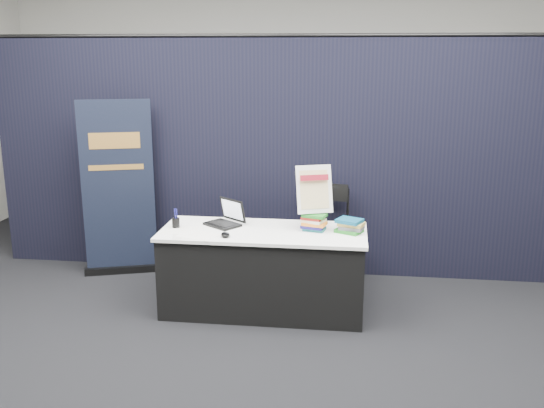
{
  "coord_description": "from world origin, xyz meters",
  "views": [
    {
      "loc": [
        0.72,
        -4.48,
        2.28
      ],
      "look_at": [
        0.08,
        0.55,
        0.99
      ],
      "focal_mm": 40.0,
      "sensor_mm": 36.0,
      "label": 1
    }
  ],
  "objects": [
    {
      "name": "brochure_left",
      "position": [
        -0.71,
        0.45,
        0.75
      ],
      "size": [
        0.35,
        0.27,
        0.0
      ],
      "primitive_type": "cube",
      "rotation": [
        0.0,
        0.0,
        0.13
      ],
      "color": "white",
      "rests_on": "display_table"
    },
    {
      "name": "brochure_mid",
      "position": [
        -0.53,
        0.33,
        0.75
      ],
      "size": [
        0.38,
        0.32,
        0.0
      ],
      "primitive_type": "cube",
      "rotation": [
        0.0,
        0.0,
        -0.33
      ],
      "color": "white",
      "rests_on": "display_table"
    },
    {
      "name": "info_sign",
      "position": [
        0.44,
        0.63,
        1.11
      ],
      "size": [
        0.34,
        0.22,
        0.43
      ],
      "rotation": [
        0.0,
        0.0,
        0.34
      ],
      "color": "black",
      "rests_on": "book_stack_tall"
    },
    {
      "name": "stacking_chair",
      "position": [
        0.52,
        1.26,
        0.55
      ],
      "size": [
        0.51,
        0.51,
        0.99
      ],
      "rotation": [
        0.0,
        0.0,
        -0.15
      ],
      "color": "black",
      "rests_on": "floor"
    },
    {
      "name": "display_table",
      "position": [
        0.0,
        0.55,
        0.38
      ],
      "size": [
        1.8,
        0.75,
        0.75
      ],
      "color": "black",
      "rests_on": "floor"
    },
    {
      "name": "brochure_right",
      "position": [
        -0.61,
        0.3,
        0.75
      ],
      "size": [
        0.29,
        0.23,
        0.0
      ],
      "primitive_type": "cube",
      "rotation": [
        0.0,
        0.0,
        0.19
      ],
      "color": "silver",
      "rests_on": "display_table"
    },
    {
      "name": "drape_partition",
      "position": [
        0.0,
        1.6,
        1.2
      ],
      "size": [
        6.0,
        0.08,
        2.4
      ],
      "primitive_type": "cube",
      "color": "black",
      "rests_on": "floor"
    },
    {
      "name": "book_stack_short",
      "position": [
        0.76,
        0.59,
        0.81
      ],
      "size": [
        0.25,
        0.22,
        0.12
      ],
      "rotation": [
        0.0,
        0.0,
        -0.39
      ],
      "color": "#1E7120",
      "rests_on": "display_table"
    },
    {
      "name": "floor",
      "position": [
        0.0,
        0.0,
        0.0
      ],
      "size": [
        8.0,
        8.0,
        0.0
      ],
      "primitive_type": "plane",
      "color": "black",
      "rests_on": "ground"
    },
    {
      "name": "book_stack_tall",
      "position": [
        0.44,
        0.6,
        0.83
      ],
      "size": [
        0.22,
        0.19,
        0.15
      ],
      "rotation": [
        0.0,
        0.0,
        -0.31
      ],
      "color": "#1A6163",
      "rests_on": "display_table"
    },
    {
      "name": "laptop",
      "position": [
        -0.39,
        0.68,
        0.81
      ],
      "size": [
        0.37,
        0.39,
        0.23
      ],
      "rotation": [
        0.0,
        0.0,
        -0.66
      ],
      "color": "black",
      "rests_on": "display_table"
    },
    {
      "name": "pullup_banner",
      "position": [
        -1.61,
        1.31,
        0.8
      ],
      "size": [
        0.76,
        0.33,
        1.81
      ],
      "rotation": [
        0.0,
        0.0,
        0.31
      ],
      "color": "black",
      "rests_on": "floor"
    },
    {
      "name": "wall_back",
      "position": [
        0.0,
        4.0,
        1.75
      ],
      "size": [
        8.0,
        0.02,
        3.5
      ],
      "primitive_type": "cube",
      "color": "beige",
      "rests_on": "floor"
    },
    {
      "name": "pen_cup",
      "position": [
        -0.78,
        0.53,
        0.79
      ],
      "size": [
        0.07,
        0.07,
        0.09
      ],
      "primitive_type": "cylinder",
      "rotation": [
        0.0,
        0.0,
        0.06
      ],
      "color": "black",
      "rests_on": "display_table"
    },
    {
      "name": "mouse",
      "position": [
        -0.29,
        0.32,
        0.77
      ],
      "size": [
        0.11,
        0.13,
        0.04
      ],
      "primitive_type": "ellipsoid",
      "rotation": [
        0.0,
        0.0,
        0.31
      ],
      "color": "black",
      "rests_on": "display_table"
    }
  ]
}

